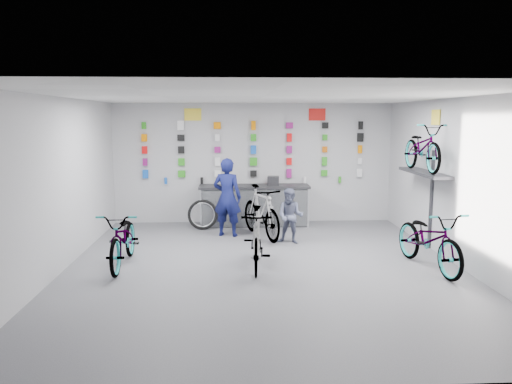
{
  "coord_description": "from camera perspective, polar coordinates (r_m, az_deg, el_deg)",
  "views": [
    {
      "loc": [
        -0.56,
        -8.55,
        2.65
      ],
      "look_at": [
        -0.06,
        1.4,
        1.15
      ],
      "focal_mm": 35.0,
      "sensor_mm": 36.0,
      "label": 1
    }
  ],
  "objects": [
    {
      "name": "spare_wheel",
      "position": [
        11.96,
        -6.12,
        -2.59
      ],
      "size": [
        0.74,
        0.29,
        0.72
      ],
      "rotation": [
        0.0,
        0.0,
        -0.08
      ],
      "color": "black",
      "rests_on": "floor"
    },
    {
      "name": "wall_bracket",
      "position": [
        10.56,
        18.76,
        1.64
      ],
      "size": [
        0.39,
        1.9,
        2.0
      ],
      "color": "#333338",
      "rests_on": "wall_right"
    },
    {
      "name": "merch_wall",
      "position": [
        12.52,
        -0.54,
        4.59
      ],
      "size": [
        5.54,
        0.08,
        1.57
      ],
      "color": "blue",
      "rests_on": "wall_back"
    },
    {
      "name": "sign_side",
      "position": [
        10.55,
        19.85,
        8.04
      ],
      "size": [
        0.02,
        0.4,
        0.3
      ],
      "primitive_type": "cube",
      "color": "yellow",
      "rests_on": "wall_right"
    },
    {
      "name": "floor",
      "position": [
        8.97,
        0.86,
        -8.65
      ],
      "size": [
        8.0,
        8.0,
        0.0
      ],
      "primitive_type": "plane",
      "color": "#4B4B50",
      "rests_on": "ground"
    },
    {
      "name": "sign_right",
      "position": [
        12.72,
        7.0,
        8.78
      ],
      "size": [
        0.42,
        0.02,
        0.3
      ],
      "primitive_type": "cube",
      "color": "red",
      "rests_on": "wall_back"
    },
    {
      "name": "register",
      "position": [
        12.24,
        1.98,
        1.3
      ],
      "size": [
        0.31,
        0.33,
        0.22
      ],
      "primitive_type": "cube",
      "rotation": [
        0.0,
        0.0,
        -0.1
      ],
      "color": "black",
      "rests_on": "counter"
    },
    {
      "name": "wall_front",
      "position": [
        4.73,
        4.04,
        -5.54
      ],
      "size": [
        7.0,
        0.0,
        7.0
      ],
      "primitive_type": "plane",
      "rotation": [
        -1.57,
        0.0,
        0.0
      ],
      "color": "#ADADB0",
      "rests_on": "floor"
    },
    {
      "name": "wall_right",
      "position": [
        9.53,
        22.37,
        0.97
      ],
      "size": [
        0.0,
        8.0,
        8.0
      ],
      "primitive_type": "plane",
      "rotation": [
        1.57,
        0.0,
        -1.57
      ],
      "color": "#ADADB0",
      "rests_on": "floor"
    },
    {
      "name": "wall_left",
      "position": [
        9.12,
        -21.65,
        0.69
      ],
      "size": [
        0.0,
        8.0,
        8.0
      ],
      "primitive_type": "plane",
      "rotation": [
        1.57,
        0.0,
        1.57
      ],
      "color": "#ADADB0",
      "rests_on": "floor"
    },
    {
      "name": "sign_left",
      "position": [
        12.57,
        -7.23,
        8.78
      ],
      "size": [
        0.42,
        0.02,
        0.3
      ],
      "primitive_type": "cube",
      "color": "yellow",
      "rests_on": "wall_back"
    },
    {
      "name": "clerk",
      "position": [
        11.16,
        -3.31,
        -0.6
      ],
      "size": [
        0.74,
        0.59,
        1.76
      ],
      "primitive_type": "imported",
      "rotation": [
        0.0,
        0.0,
        2.85
      ],
      "color": "#0E1346",
      "rests_on": "floor"
    },
    {
      "name": "bike_center",
      "position": [
        8.8,
        0.1,
        -5.35
      ],
      "size": [
        0.64,
        1.82,
        1.07
      ],
      "primitive_type": "imported",
      "rotation": [
        0.0,
        0.0,
        -0.07
      ],
      "color": "gray",
      "rests_on": "floor"
    },
    {
      "name": "wall_back",
      "position": [
        12.62,
        -0.3,
        3.3
      ],
      "size": [
        7.0,
        0.0,
        7.0
      ],
      "primitive_type": "plane",
      "rotation": [
        1.57,
        0.0,
        0.0
      ],
      "color": "#ADADB0",
      "rests_on": "floor"
    },
    {
      "name": "counter",
      "position": [
        12.3,
        -0.21,
        -1.6
      ],
      "size": [
        2.7,
        0.66,
        1.0
      ],
      "color": "black",
      "rests_on": "floor"
    },
    {
      "name": "bike_right",
      "position": [
        9.29,
        19.21,
        -5.09
      ],
      "size": [
        1.02,
        2.13,
        1.07
      ],
      "primitive_type": "imported",
      "rotation": [
        0.0,
        0.0,
        0.16
      ],
      "color": "gray",
      "rests_on": "floor"
    },
    {
      "name": "ceiling",
      "position": [
        8.58,
        0.9,
        10.88
      ],
      "size": [
        8.0,
        8.0,
        0.0
      ],
      "primitive_type": "plane",
      "rotation": [
        3.14,
        0.0,
        0.0
      ],
      "color": "white",
      "rests_on": "wall_back"
    },
    {
      "name": "bike_left",
      "position": [
        9.25,
        -14.89,
        -5.12
      ],
      "size": [
        0.7,
        1.95,
        1.02
      ],
      "primitive_type": "imported",
      "rotation": [
        0.0,
        0.0,
        0.01
      ],
      "color": "gray",
      "rests_on": "floor"
    },
    {
      "name": "bike_wall",
      "position": [
        10.49,
        18.52,
        4.83
      ],
      "size": [
        0.63,
        1.8,
        0.95
      ],
      "primitive_type": "imported",
      "color": "gray",
      "rests_on": "wall_bracket"
    },
    {
      "name": "bike_service",
      "position": [
        11.06,
        0.59,
        -2.26
      ],
      "size": [
        1.18,
        2.0,
        1.16
      ],
      "primitive_type": "imported",
      "rotation": [
        0.0,
        0.0,
        0.35
      ],
      "color": "gray",
      "rests_on": "floor"
    },
    {
      "name": "customer",
      "position": [
        10.56,
        3.95,
        -2.76
      ],
      "size": [
        0.69,
        0.61,
        1.17
      ],
      "primitive_type": "imported",
      "rotation": [
        0.0,
        0.0,
        -0.35
      ],
      "color": "#4E536F",
      "rests_on": "floor"
    }
  ]
}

